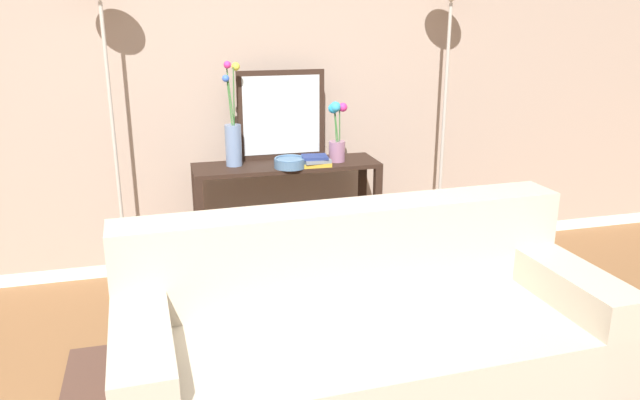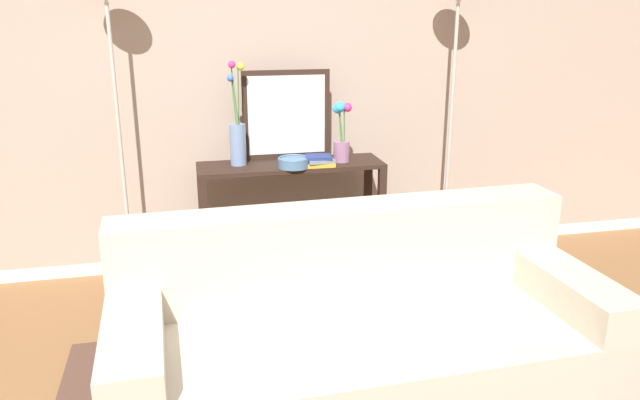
{
  "view_description": "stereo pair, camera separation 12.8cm",
  "coord_description": "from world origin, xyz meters",
  "px_view_note": "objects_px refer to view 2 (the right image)",
  "views": [
    {
      "loc": [
        -0.54,
        -1.92,
        1.8
      ],
      "look_at": [
        0.31,
        1.23,
        0.79
      ],
      "focal_mm": 34.68,
      "sensor_mm": 36.0,
      "label": 1
    },
    {
      "loc": [
        -0.41,
        -1.95,
        1.8
      ],
      "look_at": [
        0.31,
        1.23,
        0.79
      ],
      "focal_mm": 34.68,
      "sensor_mm": 36.0,
      "label": 2
    }
  ],
  "objects_px": {
    "couch": "(360,338)",
    "floor_lamp_left": "(112,57)",
    "wall_mirror": "(287,115)",
    "book_row_under_console": "(249,274)",
    "fruit_bowl": "(294,162)",
    "vase_tall_flowers": "(238,136)",
    "console_table": "(291,200)",
    "floor_lamp_right": "(455,51)",
    "book_stack": "(319,161)",
    "vase_short_flowers": "(341,136)"
  },
  "relations": [
    {
      "from": "couch",
      "to": "floor_lamp_left",
      "type": "relative_size",
      "value": 1.18
    },
    {
      "from": "wall_mirror",
      "to": "book_row_under_console",
      "type": "xyz_separation_m",
      "value": [
        -0.31,
        -0.15,
        -1.07
      ]
    },
    {
      "from": "floor_lamp_left",
      "to": "fruit_bowl",
      "type": "relative_size",
      "value": 9.53
    },
    {
      "from": "vase_tall_flowers",
      "to": "couch",
      "type": "bearing_deg",
      "value": -74.38
    },
    {
      "from": "couch",
      "to": "vase_tall_flowers",
      "type": "relative_size",
      "value": 3.42
    },
    {
      "from": "console_table",
      "to": "floor_lamp_right",
      "type": "relative_size",
      "value": 0.63
    },
    {
      "from": "vase_tall_flowers",
      "to": "book_stack",
      "type": "xyz_separation_m",
      "value": [
        0.51,
        -0.14,
        -0.16
      ]
    },
    {
      "from": "book_stack",
      "to": "book_row_under_console",
      "type": "distance_m",
      "value": 0.94
    },
    {
      "from": "wall_mirror",
      "to": "vase_tall_flowers",
      "type": "distance_m",
      "value": 0.38
    },
    {
      "from": "floor_lamp_left",
      "to": "wall_mirror",
      "type": "distance_m",
      "value": 1.16
    },
    {
      "from": "couch",
      "to": "floor_lamp_left",
      "type": "xyz_separation_m",
      "value": [
        -1.14,
        1.49,
        1.22
      ]
    },
    {
      "from": "couch",
      "to": "vase_tall_flowers",
      "type": "distance_m",
      "value": 1.68
    },
    {
      "from": "vase_tall_flowers",
      "to": "vase_short_flowers",
      "type": "bearing_deg",
      "value": -5.67
    },
    {
      "from": "floor_lamp_right",
      "to": "vase_short_flowers",
      "type": "height_order",
      "value": "floor_lamp_right"
    },
    {
      "from": "vase_tall_flowers",
      "to": "floor_lamp_left",
      "type": "bearing_deg",
      "value": 178.11
    },
    {
      "from": "vase_short_flowers",
      "to": "fruit_bowl",
      "type": "distance_m",
      "value": 0.37
    },
    {
      "from": "vase_tall_flowers",
      "to": "book_row_under_console",
      "type": "xyz_separation_m",
      "value": [
        0.04,
        -0.03,
        -0.96
      ]
    },
    {
      "from": "wall_mirror",
      "to": "fruit_bowl",
      "type": "bearing_deg",
      "value": -90.82
    },
    {
      "from": "floor_lamp_left",
      "to": "wall_mirror",
      "type": "height_order",
      "value": "floor_lamp_left"
    },
    {
      "from": "console_table",
      "to": "vase_short_flowers",
      "type": "xyz_separation_m",
      "value": [
        0.34,
        -0.03,
        0.43
      ]
    },
    {
      "from": "floor_lamp_right",
      "to": "fruit_bowl",
      "type": "distance_m",
      "value": 1.35
    },
    {
      "from": "console_table",
      "to": "book_row_under_console",
      "type": "xyz_separation_m",
      "value": [
        -0.3,
        -0.0,
        -0.51
      ]
    },
    {
      "from": "couch",
      "to": "fruit_bowl",
      "type": "height_order",
      "value": "fruit_bowl"
    },
    {
      "from": "fruit_bowl",
      "to": "book_row_under_console",
      "type": "xyz_separation_m",
      "value": [
        -0.3,
        0.11,
        -0.8
      ]
    },
    {
      "from": "console_table",
      "to": "floor_lamp_left",
      "type": "xyz_separation_m",
      "value": [
        -1.07,
        0.06,
        0.96
      ]
    },
    {
      "from": "vase_short_flowers",
      "to": "fruit_bowl",
      "type": "height_order",
      "value": "vase_short_flowers"
    },
    {
      "from": "couch",
      "to": "vase_short_flowers",
      "type": "bearing_deg",
      "value": 79.21
    },
    {
      "from": "book_stack",
      "to": "couch",
      "type": "bearing_deg",
      "value": -94.34
    },
    {
      "from": "vase_short_flowers",
      "to": "fruit_bowl",
      "type": "bearing_deg",
      "value": -166.69
    },
    {
      "from": "vase_short_flowers",
      "to": "book_row_under_console",
      "type": "height_order",
      "value": "vase_short_flowers"
    },
    {
      "from": "floor_lamp_left",
      "to": "couch",
      "type": "bearing_deg",
      "value": -52.55
    },
    {
      "from": "couch",
      "to": "floor_lamp_left",
      "type": "distance_m",
      "value": 2.24
    },
    {
      "from": "vase_short_flowers",
      "to": "book_stack",
      "type": "distance_m",
      "value": 0.23
    },
    {
      "from": "floor_lamp_left",
      "to": "vase_tall_flowers",
      "type": "height_order",
      "value": "floor_lamp_left"
    },
    {
      "from": "wall_mirror",
      "to": "floor_lamp_left",
      "type": "bearing_deg",
      "value": -175.09
    },
    {
      "from": "vase_tall_flowers",
      "to": "fruit_bowl",
      "type": "height_order",
      "value": "vase_tall_flowers"
    },
    {
      "from": "vase_short_flowers",
      "to": "floor_lamp_left",
      "type": "bearing_deg",
      "value": 176.29
    },
    {
      "from": "couch",
      "to": "wall_mirror",
      "type": "relative_size",
      "value": 3.86
    },
    {
      "from": "wall_mirror",
      "to": "book_row_under_console",
      "type": "distance_m",
      "value": 1.12
    },
    {
      "from": "wall_mirror",
      "to": "book_stack",
      "type": "xyz_separation_m",
      "value": [
        0.17,
        -0.26,
        -0.27
      ]
    },
    {
      "from": "console_table",
      "to": "couch",
      "type": "bearing_deg",
      "value": -87.21
    },
    {
      "from": "couch",
      "to": "book_stack",
      "type": "xyz_separation_m",
      "value": [
        0.1,
        1.33,
        0.55
      ]
    },
    {
      "from": "couch",
      "to": "floor_lamp_left",
      "type": "bearing_deg",
      "value": 127.45
    },
    {
      "from": "couch",
      "to": "book_stack",
      "type": "height_order",
      "value": "book_stack"
    },
    {
      "from": "console_table",
      "to": "floor_lamp_left",
      "type": "bearing_deg",
      "value": 176.89
    },
    {
      "from": "wall_mirror",
      "to": "fruit_bowl",
      "type": "height_order",
      "value": "wall_mirror"
    },
    {
      "from": "wall_mirror",
      "to": "vase_tall_flowers",
      "type": "xyz_separation_m",
      "value": [
        -0.34,
        -0.12,
        -0.11
      ]
    },
    {
      "from": "vase_tall_flowers",
      "to": "fruit_bowl",
      "type": "relative_size",
      "value": 3.3
    },
    {
      "from": "book_stack",
      "to": "wall_mirror",
      "type": "bearing_deg",
      "value": 122.77
    },
    {
      "from": "fruit_bowl",
      "to": "console_table",
      "type": "bearing_deg",
      "value": 89.54
    }
  ]
}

